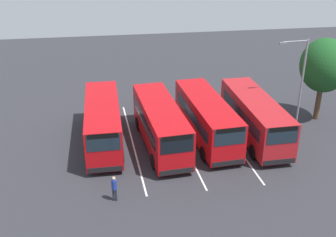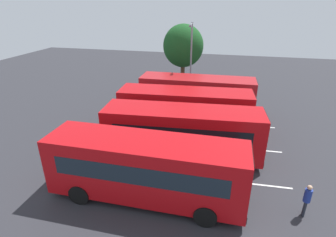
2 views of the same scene
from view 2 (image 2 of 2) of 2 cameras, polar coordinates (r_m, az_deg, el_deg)
name	(u,v)px [view 2 (image 2 of 2)]	position (r m, az deg, el deg)	size (l,w,h in m)	color
ground_plane	(178,143)	(18.64, 2.10, -5.16)	(68.02, 68.02, 0.00)	#2B2B30
bus_far_left	(146,168)	(12.96, -4.62, -10.42)	(9.49, 2.61, 3.20)	#B70C11
bus_center_left	(183,132)	(16.23, 3.17, -2.81)	(9.64, 3.20, 3.20)	#B70C11
bus_center_right	(185,109)	(19.52, 3.71, 1.96)	(9.63, 3.15, 3.20)	#B70C11
bus_far_right	(197,94)	(22.88, 6.22, 5.22)	(9.54, 2.77, 3.20)	#AD191E
pedestrian	(307,198)	(13.89, 27.58, -14.84)	(0.39, 0.39, 1.68)	#232833
street_lamp	(191,56)	(26.10, 4.92, 13.11)	(0.35, 2.39, 7.25)	gray
depot_tree	(183,46)	(28.74, 3.27, 15.18)	(4.19, 3.77, 6.93)	#4C3823
lane_stripe_outer_left	(165,174)	(15.54, -0.72, -11.72)	(13.76, 0.12, 0.01)	silver
lane_stripe_inner_left	(178,143)	(18.64, 2.10, -5.15)	(13.76, 0.12, 0.01)	silver
lane_stripe_inner_right	(187,121)	(21.95, 4.05, -0.49)	(13.76, 0.12, 0.01)	silver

